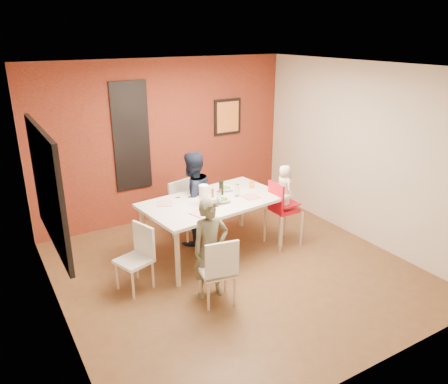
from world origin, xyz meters
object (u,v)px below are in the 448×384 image
child_far (192,199)px  toddler (284,187)px  chair_near (219,268)px  chair_left (138,254)px  paper_towel_roll (204,195)px  chair_far (185,207)px  dining_table (214,205)px  child_near (210,249)px  high_chair (282,207)px  wine_bottle (221,189)px

child_far → toddler: (1.14, -0.74, 0.21)m
chair_near → child_far: (0.47, 1.62, 0.24)m
chair_left → paper_towel_roll: size_ratio=2.92×
chair_near → chair_far: 1.92m
dining_table → chair_near: bearing=-116.6°
dining_table → child_near: bearing=-121.4°
high_chair → paper_towel_roll: size_ratio=3.56×
paper_towel_roll → wine_bottle: bearing=19.3°
child_near → paper_towel_roll: (0.37, 0.85, 0.35)m
wine_bottle → paper_towel_roll: paper_towel_roll is taller
chair_near → chair_left: bearing=-40.6°
toddler → wine_bottle: toddler is taller
child_near → dining_table: bearing=64.0°
chair_near → chair_left: size_ratio=1.04×
chair_near → child_far: size_ratio=0.60×
chair_near → toddler: (1.61, 0.88, 0.45)m
child_far → toddler: 1.38m
high_chair → chair_left: bearing=90.2°
chair_near → wine_bottle: 1.49m
chair_near → child_near: bearing=-82.7°
dining_table → chair_near: (-0.59, -1.18, -0.27)m
high_chair → dining_table: bearing=72.6°
high_chair → toddler: bearing=-89.7°
wine_bottle → child_far: bearing=122.3°
high_chair → child_far: child_far is taller
toddler → chair_far: bearing=54.6°
chair_far → child_far: (0.02, -0.24, 0.21)m
chair_left → child_far: bearing=105.1°
chair_left → child_far: child_far is taller
dining_table → toddler: size_ratio=3.19×
child_far → paper_towel_roll: size_ratio=5.06×
wine_bottle → chair_near: bearing=-121.3°
chair_far → toddler: toddler is taller
chair_far → high_chair: (1.14, -0.98, 0.10)m
wine_bottle → child_near: bearing=-126.5°
wine_bottle → chair_far: bearing=113.4°
dining_table → high_chair: high_chair is taller
dining_table → child_far: 0.46m
chair_near → child_near: 0.28m
child_near → toddler: bearing=27.3°
chair_far → high_chair: 1.51m
toddler → paper_towel_roll: bearing=85.3°
chair_left → child_far: 1.41m
chair_near → toddler: size_ratio=1.31×
chair_near → child_near: size_ratio=0.69×
child_near → toddler: toddler is taller
chair_near → chair_left: (-0.68, 0.85, -0.02)m
high_chair → child_near: size_ratio=0.81×
child_far → wine_bottle: size_ratio=5.76×
dining_table → chair_left: 1.35m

